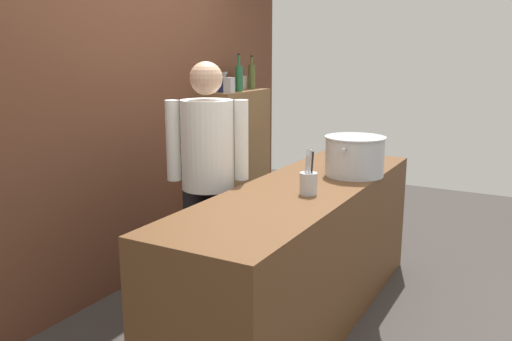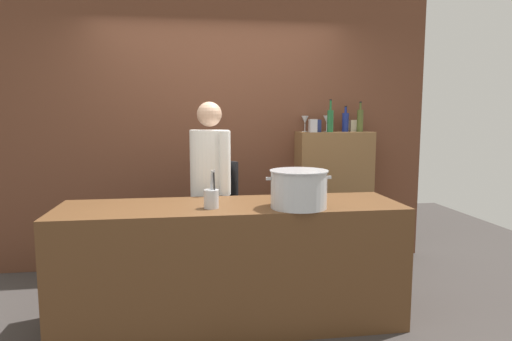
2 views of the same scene
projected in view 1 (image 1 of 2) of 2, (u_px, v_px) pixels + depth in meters
The scene contains 15 objects.
ground_plane at pixel (299, 319), 3.48m from camera, with size 8.00×8.00×0.00m, color #383330.
brick_back_panel at pixel (126, 83), 3.82m from camera, with size 4.40×0.10×3.00m, color brown.
prep_counter at pixel (301, 255), 3.39m from camera, with size 2.49×0.70×0.90m, color brown.
bar_cabinet at pixel (236, 166), 4.89m from camera, with size 0.76×0.32×1.38m, color brown.
chef at pixel (208, 170), 3.46m from camera, with size 0.41×0.46×1.66m.
stockpot_large at pixel (355, 156), 3.56m from camera, with size 0.47×0.41×0.27m.
utensil_crock at pixel (308, 182), 3.09m from camera, with size 0.10×0.10×0.27m.
wine_bottle_cobalt at pixel (239, 78), 4.84m from camera, with size 0.07×0.07×0.26m.
wine_bottle_olive at pixel (252, 76), 4.93m from camera, with size 0.06×0.06×0.31m.
wine_bottle_green at pixel (239, 78), 4.61m from camera, with size 0.06×0.06×0.32m.
wine_glass_tall at pixel (224, 77), 4.71m from camera, with size 0.08×0.08×0.17m.
wine_glass_short at pixel (207, 78), 4.52m from camera, with size 0.08×0.08×0.16m.
spice_tin_silver at pixel (229, 85), 4.46m from camera, with size 0.07×0.07×0.13m, color #B2B2B7.
spice_tin_cream at pixel (241, 82), 4.96m from camera, with size 0.08×0.08×0.12m, color beige.
spice_tin_navy at pixel (225, 85), 4.55m from camera, with size 0.09×0.09×0.12m, color navy.
Camera 1 is at (-2.93, -1.29, 1.71)m, focal length 37.23 mm.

